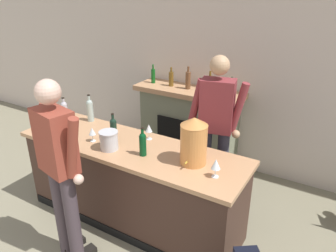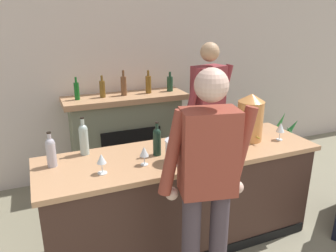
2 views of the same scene
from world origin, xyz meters
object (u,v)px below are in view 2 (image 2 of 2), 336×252
Objects in this scene: fireplace_stone at (127,136)px; person_bartender at (208,114)px; potted_plant_corner at (283,142)px; person_customer at (207,189)px; wine_bottle_cabernet_heavy at (211,138)px; wine_glass_front_left at (102,160)px; ice_bucket_steel at (177,151)px; wine_bottle_burgundy_dark at (84,138)px; wine_glass_mid_counter at (280,128)px; copper_dispenser at (250,117)px; wine_glass_front_right at (181,130)px; wine_glass_back_row at (144,152)px; wine_bottle_merlot_tall at (51,151)px; wine_bottle_rose_blush at (157,140)px.

person_bartender reaches higher than fireplace_stone.
potted_plant_corner is 0.40× the size of person_customer.
wine_bottle_cabernet_heavy reaches higher than wine_glass_front_left.
wine_bottle_burgundy_dark is (-0.68, 0.46, 0.05)m from ice_bucket_steel.
wine_bottle_cabernet_heavy reaches higher than wine_glass_mid_counter.
fireplace_stone reaches higher than copper_dispenser.
wine_bottle_burgundy_dark is at bearing 176.15° from wine_glass_front_right.
wine_bottle_burgundy_dark is at bearing 135.13° from wine_glass_back_row.
wine_bottle_merlot_tall is 1.00× the size of wine_bottle_cabernet_heavy.
wine_bottle_burgundy_dark is 0.43m from wine_glass_front_left.
person_bartender reaches higher than ice_bucket_steel.
wine_bottle_merlot_tall is (-1.00, -1.37, 0.49)m from fireplace_stone.
person_customer is 5.37× the size of wine_bottle_burgundy_dark.
person_customer is 6.16× the size of wine_bottle_cabernet_heavy.
copper_dispenser reaches higher than wine_bottle_cabernet_heavy.
ice_bucket_steel is 0.64× the size of wine_bottle_rose_blush.
wine_bottle_rose_blush reaches higher than wine_glass_mid_counter.
fireplace_stone is 2.32m from person_customer.
wine_glass_mid_counter is at bearing 1.36° from wine_glass_front_left.
wine_glass_mid_counter is (1.81, -0.39, -0.03)m from wine_bottle_burgundy_dark.
wine_glass_front_right is at bearing 23.73° from wine_glass_front_left.
wine_bottle_merlot_tall is at bearing 172.33° from wine_bottle_rose_blush.
ice_bucket_steel is at bearing -9.80° from wine_glass_back_row.
wine_bottle_cabernet_heavy is (-0.42, -0.81, 0.06)m from person_bartender.
wine_bottle_burgundy_dark reaches higher than potted_plant_corner.
wine_glass_front_right reaches higher than wine_glass_front_left.
wine_glass_mid_counter is 1.75m from wine_glass_front_left.
potted_plant_corner is 2.40× the size of wine_bottle_rose_blush.
wine_glass_front_left is (0.35, -0.28, -0.02)m from wine_bottle_merlot_tall.
wine_glass_mid_counter is at bearing -55.73° from fireplace_stone.
wine_glass_mid_counter is at bearing -5.81° from wine_bottle_rose_blush.
wine_glass_mid_counter is (1.14, 0.07, 0.03)m from ice_bucket_steel.
wine_bottle_burgundy_dark is 0.32m from wine_bottle_merlot_tall.
copper_dispenser is at bearing 7.19° from wine_glass_back_row.
person_customer is 1.29m from wine_bottle_merlot_tall.
wine_glass_front_left is (-0.84, -0.37, -0.01)m from wine_glass_front_right.
wine_bottle_cabernet_heavy is (0.42, 0.67, 0.07)m from person_customer.
wine_bottle_burgundy_dark is at bearing 159.79° from wine_bottle_cabernet_heavy.
wine_bottle_merlot_tall is 1.67× the size of wine_glass_mid_counter.
wine_bottle_burgundy_dark is at bearing 167.97° from wine_glass_mid_counter.
wine_glass_mid_counter is (0.77, -0.00, -0.01)m from wine_bottle_cabernet_heavy.
fireplace_stone is at bearing 98.12° from wine_glass_front_right.
wine_bottle_rose_blush is (-2.46, -1.10, 0.80)m from potted_plant_corner.
wine_bottle_merlot_tall is at bearing -152.89° from wine_bottle_burgundy_dark.
wine_glass_front_right is 0.91m from wine_glass_front_left.
wine_glass_front_right is at bearing -139.48° from person_bartender.
person_bartender reaches higher than copper_dispenser.
person_customer is at bearing -47.87° from wine_glass_front_left.
wine_glass_mid_counter reaches higher than wine_glass_front_right.
person_bartender is at bearing 95.89° from copper_dispenser.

